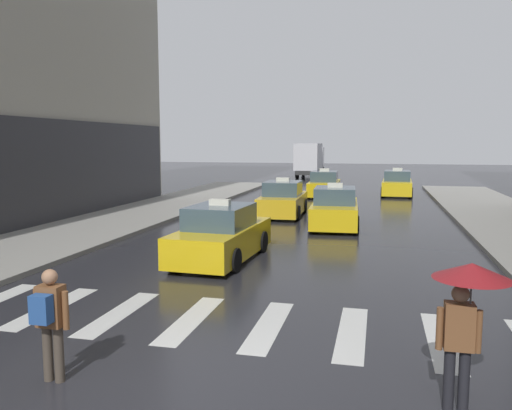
{
  "coord_description": "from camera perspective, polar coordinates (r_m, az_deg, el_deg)",
  "views": [
    {
      "loc": [
        2.7,
        -6.11,
        3.42
      ],
      "look_at": [
        -0.66,
        8.0,
        1.66
      ],
      "focal_mm": 36.06,
      "sensor_mm": 36.0,
      "label": 1
    }
  ],
  "objects": [
    {
      "name": "taxi_lead",
      "position": [
        15.07,
        -3.88,
        -3.39
      ],
      "size": [
        2.11,
        4.62,
        1.8
      ],
      "color": "yellow",
      "rests_on": "ground"
    },
    {
      "name": "pedestrian_with_backpack",
      "position": [
        7.99,
        -21.89,
        -11.43
      ],
      "size": [
        0.55,
        0.43,
        1.65
      ],
      "color": "#473D33",
      "rests_on": "ground"
    },
    {
      "name": "crosswalk_markings",
      "position": [
        10.09,
        -2.99,
        -12.86
      ],
      "size": [
        11.3,
        2.8,
        0.01
      ],
      "color": "silver",
      "rests_on": "ground"
    },
    {
      "name": "taxi_third",
      "position": [
        24.18,
        3.01,
        0.52
      ],
      "size": [
        2.02,
        4.58,
        1.8
      ],
      "color": "gold",
      "rests_on": "ground"
    },
    {
      "name": "box_truck",
      "position": [
        50.74,
        5.97,
        5.12
      ],
      "size": [
        2.34,
        7.56,
        3.35
      ],
      "color": "#2D2D2D",
      "rests_on": "ground"
    },
    {
      "name": "taxi_second",
      "position": [
        21.21,
        8.73,
        -0.45
      ],
      "size": [
        2.1,
        4.62,
        1.8
      ],
      "color": "yellow",
      "rests_on": "ground"
    },
    {
      "name": "pedestrian_with_umbrella",
      "position": [
        7.03,
        22.37,
        -9.33
      ],
      "size": [
        0.96,
        0.96,
        1.94
      ],
      "color": "black",
      "rests_on": "ground"
    },
    {
      "name": "ground_plane",
      "position": [
        7.5,
        -9.88,
        -20.3
      ],
      "size": [
        160.0,
        160.0,
        0.0
      ],
      "primitive_type": "plane",
      "color": "#26262B"
    },
    {
      "name": "taxi_fifth",
      "position": [
        34.63,
        15.37,
        2.22
      ],
      "size": [
        2.06,
        4.6,
        1.8
      ],
      "color": "yellow",
      "rests_on": "ground"
    },
    {
      "name": "taxi_fourth",
      "position": [
        33.04,
        7.58,
        2.19
      ],
      "size": [
        2.01,
        4.58,
        1.8
      ],
      "color": "yellow",
      "rests_on": "ground"
    }
  ]
}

